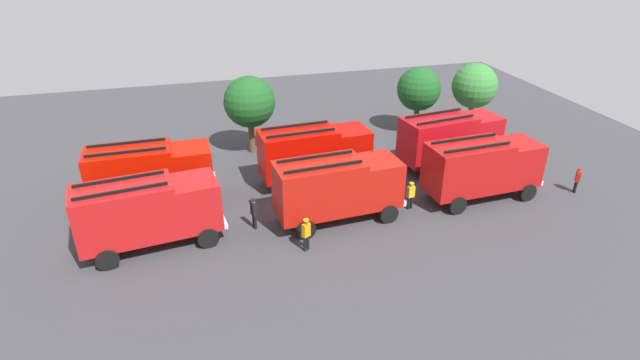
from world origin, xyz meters
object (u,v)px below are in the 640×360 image
Objects in this scene: firefighter_4 at (411,194)px; fire_truck_4 at (314,152)px; fire_truck_5 at (450,138)px; traffic_cone_1 at (391,181)px; firefighter_1 at (127,176)px; fire_truck_2 at (482,166)px; firefighter_0 at (306,233)px; firefighter_3 at (254,212)px; fire_truck_0 at (148,210)px; tree_0 at (249,102)px; traffic_cone_2 at (166,184)px; fire_truck_3 at (150,171)px; fire_truck_1 at (337,186)px; traffic_cone_0 at (176,173)px; tree_2 at (475,86)px; firefighter_2 at (577,179)px; tree_1 at (419,89)px.

fire_truck_4 is at bearing 32.22° from firefighter_4.
traffic_cone_1 is (-4.91, -1.74, -1.78)m from fire_truck_5.
fire_truck_4 reaches higher than firefighter_1.
fire_truck_4 is 0.98× the size of fire_truck_5.
traffic_cone_1 is at bearing 144.26° from fire_truck_2.
firefighter_3 is (-2.25, 2.82, -0.01)m from firefighter_0.
firefighter_3 is (5.39, 0.32, -1.12)m from fire_truck_0.
firefighter_3 is at bearing -97.88° from tree_0.
traffic_cone_1 is (4.59, -1.90, -1.78)m from fire_truck_4.
fire_truck_2 is 19.71m from traffic_cone_2.
fire_truck_3 reaches higher than firefighter_0.
firefighter_0 is (7.63, -2.51, -1.11)m from fire_truck_0.
firefighter_3 is (-4.65, 0.36, -1.12)m from fire_truck_1.
fire_truck_0 is 12.92m from tree_0.
traffic_cone_0 is at bearing 11.11° from firefighter_1.
fire_truck_3 is at bearing 82.73° from fire_truck_0.
fire_truck_1 is at bearing -36.14° from firefighter_1.
firefighter_0 is at bearing 99.03° from firefighter_4.
firefighter_1 is (-9.26, 9.49, -0.09)m from firefighter_0.
fire_truck_2 is 11.86m from tree_2.
tree_0 is at bearing 4.20° from firefighter_2.
firefighter_1 reaches higher than traffic_cone_2.
tree_2 is at bearing 41.10° from fire_truck_5.
fire_truck_0 is 4.09× the size of firefighter_3.
traffic_cone_2 is (-18.53, 6.48, -1.86)m from fire_truck_2.
fire_truck_5 reaches higher than firefighter_3.
traffic_cone_0 is (-18.86, -3.48, -3.17)m from tree_1.
firefighter_3 is at bearing -4.08° from fire_truck_0.
firefighter_2 is 0.30× the size of tree_2.
fire_truck_4 is at bearing -10.27° from traffic_cone_2.
fire_truck_1 is 11.89m from traffic_cone_0.
fire_truck_4 is at bearing 0.30° from fire_truck_3.
fire_truck_3 is (-19.16, 4.56, 0.00)m from fire_truck_2.
fire_truck_5 reaches higher than firefighter_2.
traffic_cone_2 is at bearing -170.65° from tree_2.
fire_truck_3 is 9.74× the size of traffic_cone_1.
traffic_cone_1 is 1.28× the size of traffic_cone_2.
firefighter_1 is at bearing 121.18° from firefighter_3.
firefighter_0 is at bearing 41.63° from firefighter_2.
traffic_cone_1 is (-10.86, 3.81, -0.54)m from firefighter_2.
firefighter_2 is 11.53m from traffic_cone_1.
fire_truck_1 is 4.03× the size of firefighter_3.
fire_truck_1 and fire_truck_4 have the same top height.
tree_0 is 7.16m from traffic_cone_0.
fire_truck_2 reaches higher than firefighter_3.
tree_2 is (14.55, 10.57, 1.54)m from fire_truck_1.
fire_truck_1 is 0.98× the size of fire_truck_5.
fire_truck_3 reaches higher than firefighter_3.
tree_1 is 9.07× the size of traffic_cone_2.
firefighter_4 is 0.30× the size of tree_0.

